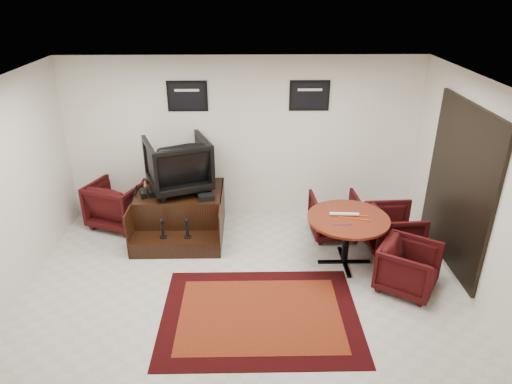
# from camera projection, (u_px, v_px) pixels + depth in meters

# --- Properties ---
(ground) EXTENTS (6.00, 6.00, 0.00)m
(ground) POSITION_uv_depth(u_px,v_px,m) (243.00, 298.00, 6.12)
(ground) COLOR beige
(ground) RESTS_ON ground
(room_shell) EXTENTS (6.02, 5.02, 2.81)m
(room_shell) POSITION_uv_depth(u_px,v_px,m) (275.00, 172.00, 5.48)
(room_shell) COLOR silver
(room_shell) RESTS_ON ground
(area_rug) EXTENTS (2.50, 1.87, 0.01)m
(area_rug) POSITION_uv_depth(u_px,v_px,m) (260.00, 315.00, 5.81)
(area_rug) COLOR black
(area_rug) RESTS_ON ground
(shine_podium) EXTENTS (1.41, 1.45, 0.73)m
(shine_podium) POSITION_uv_depth(u_px,v_px,m) (181.00, 214.00, 7.59)
(shine_podium) COLOR black
(shine_podium) RESTS_ON ground
(shine_chair) EXTENTS (1.20, 1.17, 0.98)m
(shine_chair) POSITION_uv_depth(u_px,v_px,m) (178.00, 162.00, 7.35)
(shine_chair) COLOR black
(shine_chair) RESTS_ON shine_podium
(shoes_pair) EXTENTS (0.28, 0.30, 0.09)m
(shoes_pair) POSITION_uv_depth(u_px,v_px,m) (147.00, 193.00, 7.31)
(shoes_pair) COLOR black
(shoes_pair) RESTS_ON shine_podium
(polish_kit) EXTENTS (0.28, 0.23, 0.08)m
(polish_kit) POSITION_uv_depth(u_px,v_px,m) (206.00, 197.00, 7.18)
(polish_kit) COLOR black
(polish_kit) RESTS_ON shine_podium
(umbrella_black) EXTENTS (0.31, 0.12, 0.83)m
(umbrella_black) POSITION_uv_depth(u_px,v_px,m) (131.00, 213.00, 7.46)
(umbrella_black) COLOR black
(umbrella_black) RESTS_ON ground
(umbrella_hooked) EXTENTS (0.34, 0.13, 0.91)m
(umbrella_hooked) POSITION_uv_depth(u_px,v_px,m) (131.00, 209.00, 7.50)
(umbrella_hooked) COLOR black
(umbrella_hooked) RESTS_ON ground
(armchair_side) EXTENTS (1.09, 1.06, 0.88)m
(armchair_side) POSITION_uv_depth(u_px,v_px,m) (118.00, 201.00, 7.79)
(armchair_side) COLOR black
(armchair_side) RESTS_ON ground
(meeting_table) EXTENTS (1.18, 1.18, 0.77)m
(meeting_table) POSITION_uv_depth(u_px,v_px,m) (348.00, 223.00, 6.59)
(meeting_table) COLOR #47190A
(meeting_table) RESTS_ON ground
(table_chair_back) EXTENTS (0.80, 0.75, 0.77)m
(table_chair_back) POSITION_uv_depth(u_px,v_px,m) (335.00, 214.00, 7.48)
(table_chair_back) COLOR black
(table_chair_back) RESTS_ON ground
(table_chair_window) EXTENTS (0.76, 0.80, 0.79)m
(table_chair_window) POSITION_uv_depth(u_px,v_px,m) (394.00, 228.00, 7.05)
(table_chair_window) COLOR black
(table_chair_window) RESTS_ON ground
(table_chair_corner) EXTENTS (0.97, 0.99, 0.75)m
(table_chair_corner) POSITION_uv_depth(u_px,v_px,m) (409.00, 265.00, 6.16)
(table_chair_corner) COLOR black
(table_chair_corner) RESTS_ON ground
(paper_roll) EXTENTS (0.42, 0.08, 0.05)m
(paper_roll) POSITION_uv_depth(u_px,v_px,m) (344.00, 214.00, 6.60)
(paper_roll) COLOR silver
(paper_roll) RESTS_ON meeting_table
(table_clutter) EXTENTS (0.57, 0.32, 0.01)m
(table_clutter) POSITION_uv_depth(u_px,v_px,m) (352.00, 218.00, 6.52)
(table_clutter) COLOR #DB460C
(table_clutter) RESTS_ON meeting_table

